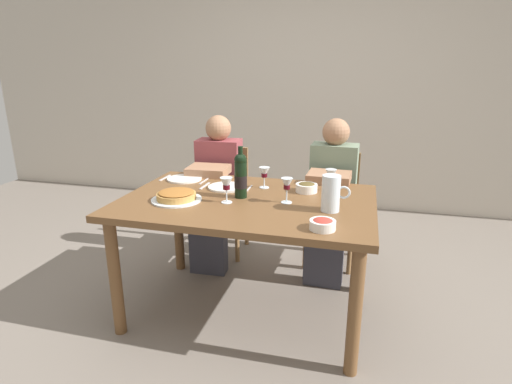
{
  "coord_description": "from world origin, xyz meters",
  "views": [
    {
      "loc": [
        0.65,
        -2.24,
        1.52
      ],
      "look_at": [
        0.07,
        -0.04,
        0.82
      ],
      "focal_mm": 28.74,
      "sensor_mm": 36.0,
      "label": 1
    }
  ],
  "objects_px": {
    "salad_bowl": "(323,224)",
    "wine_glass_right_diner": "(226,185)",
    "baked_tart": "(176,196)",
    "wine_glass_centre": "(264,173)",
    "wine_bottle": "(241,176)",
    "olive_bowl": "(307,187)",
    "dining_table": "(247,213)",
    "chair_right": "(334,200)",
    "diner_left": "(216,187)",
    "wine_glass_left_diner": "(287,185)",
    "water_pitcher": "(331,195)",
    "diner_right": "(331,194)",
    "dinner_plate_right_setting": "(184,179)",
    "chair_left": "(224,193)",
    "dinner_plate_left_setting": "(226,187)",
    "wine_glass_spare": "(331,176)"
  },
  "relations": [
    {
      "from": "salad_bowl",
      "to": "wine_glass_right_diner",
      "type": "relative_size",
      "value": 0.85
    },
    {
      "from": "baked_tart",
      "to": "wine_glass_centre",
      "type": "xyz_separation_m",
      "value": [
        0.44,
        0.39,
        0.07
      ]
    },
    {
      "from": "wine_bottle",
      "to": "wine_glass_right_diner",
      "type": "height_order",
      "value": "wine_bottle"
    },
    {
      "from": "wine_bottle",
      "to": "olive_bowl",
      "type": "distance_m",
      "value": 0.44
    },
    {
      "from": "dining_table",
      "to": "olive_bowl",
      "type": "xyz_separation_m",
      "value": [
        0.32,
        0.24,
        0.12
      ]
    },
    {
      "from": "wine_glass_right_diner",
      "to": "chair_right",
      "type": "bearing_deg",
      "value": 61.46
    },
    {
      "from": "dining_table",
      "to": "diner_left",
      "type": "distance_m",
      "value": 0.79
    },
    {
      "from": "baked_tart",
      "to": "wine_bottle",
      "type": "bearing_deg",
      "value": 24.05
    },
    {
      "from": "salad_bowl",
      "to": "wine_glass_left_diner",
      "type": "relative_size",
      "value": 0.87
    },
    {
      "from": "wine_bottle",
      "to": "wine_glass_centre",
      "type": "relative_size",
      "value": 2.27
    },
    {
      "from": "wine_glass_right_diner",
      "to": "salad_bowl",
      "type": "bearing_deg",
      "value": -24.89
    },
    {
      "from": "water_pitcher",
      "to": "diner_left",
      "type": "distance_m",
      "value": 1.22
    },
    {
      "from": "wine_glass_right_diner",
      "to": "diner_left",
      "type": "relative_size",
      "value": 0.13
    },
    {
      "from": "water_pitcher",
      "to": "salad_bowl",
      "type": "height_order",
      "value": "water_pitcher"
    },
    {
      "from": "wine_glass_right_diner",
      "to": "diner_right",
      "type": "height_order",
      "value": "diner_right"
    },
    {
      "from": "dinner_plate_right_setting",
      "to": "chair_left",
      "type": "bearing_deg",
      "value": 81.11
    },
    {
      "from": "olive_bowl",
      "to": "chair_right",
      "type": "distance_m",
      "value": 0.75
    },
    {
      "from": "dinner_plate_left_setting",
      "to": "diner_right",
      "type": "height_order",
      "value": "diner_right"
    },
    {
      "from": "dining_table",
      "to": "diner_right",
      "type": "distance_m",
      "value": 0.82
    },
    {
      "from": "baked_tart",
      "to": "wine_glass_right_diner",
      "type": "xyz_separation_m",
      "value": [
        0.3,
        0.04,
        0.08
      ]
    },
    {
      "from": "water_pitcher",
      "to": "diner_left",
      "type": "xyz_separation_m",
      "value": [
        -0.94,
        0.73,
        -0.23
      ]
    },
    {
      "from": "dinner_plate_left_setting",
      "to": "dinner_plate_right_setting",
      "type": "bearing_deg",
      "value": 161.29
    },
    {
      "from": "salad_bowl",
      "to": "wine_glass_right_diner",
      "type": "bearing_deg",
      "value": 155.11
    },
    {
      "from": "wine_glass_left_diner",
      "to": "chair_left",
      "type": "bearing_deg",
      "value": 127.9
    },
    {
      "from": "diner_right",
      "to": "wine_glass_right_diner",
      "type": "bearing_deg",
      "value": 57.44
    },
    {
      "from": "diner_left",
      "to": "diner_right",
      "type": "height_order",
      "value": "same"
    },
    {
      "from": "wine_glass_centre",
      "to": "baked_tart",
      "type": "bearing_deg",
      "value": -138.46
    },
    {
      "from": "diner_right",
      "to": "baked_tart",
      "type": "bearing_deg",
      "value": 46.46
    },
    {
      "from": "wine_glass_spare",
      "to": "chair_left",
      "type": "height_order",
      "value": "wine_glass_spare"
    },
    {
      "from": "olive_bowl",
      "to": "wine_glass_right_diner",
      "type": "xyz_separation_m",
      "value": [
        -0.42,
        -0.33,
        0.08
      ]
    },
    {
      "from": "wine_glass_left_diner",
      "to": "dinner_plate_right_setting",
      "type": "distance_m",
      "value": 0.85
    },
    {
      "from": "diner_left",
      "to": "dining_table",
      "type": "bearing_deg",
      "value": 121.22
    },
    {
      "from": "chair_left",
      "to": "dinner_plate_left_setting",
      "type": "bearing_deg",
      "value": 107.18
    },
    {
      "from": "wine_glass_left_diner",
      "to": "dinner_plate_right_setting",
      "type": "xyz_separation_m",
      "value": [
        -0.79,
        0.32,
        -0.1
      ]
    },
    {
      "from": "diner_right",
      "to": "dining_table",
      "type": "bearing_deg",
      "value": 59.24
    },
    {
      "from": "olive_bowl",
      "to": "water_pitcher",
      "type": "bearing_deg",
      "value": -61.21
    },
    {
      "from": "water_pitcher",
      "to": "olive_bowl",
      "type": "bearing_deg",
      "value": 118.79
    },
    {
      "from": "dinner_plate_left_setting",
      "to": "dinner_plate_right_setting",
      "type": "relative_size",
      "value": 0.98
    },
    {
      "from": "baked_tart",
      "to": "wine_glass_right_diner",
      "type": "relative_size",
      "value": 1.97
    },
    {
      "from": "dining_table",
      "to": "wine_glass_spare",
      "type": "xyz_separation_m",
      "value": [
        0.47,
        0.3,
        0.19
      ]
    },
    {
      "from": "olive_bowl",
      "to": "diner_left",
      "type": "xyz_separation_m",
      "value": [
        -0.77,
        0.41,
        -0.18
      ]
    },
    {
      "from": "baked_tart",
      "to": "dinner_plate_right_setting",
      "type": "distance_m",
      "value": 0.46
    },
    {
      "from": "water_pitcher",
      "to": "chair_left",
      "type": "xyz_separation_m",
      "value": [
        -0.95,
        0.97,
        -0.35
      ]
    },
    {
      "from": "diner_left",
      "to": "wine_glass_right_diner",
      "type": "bearing_deg",
      "value": 111.83
    },
    {
      "from": "baked_tart",
      "to": "wine_glass_centre",
      "type": "height_order",
      "value": "wine_glass_centre"
    },
    {
      "from": "wine_bottle",
      "to": "salad_bowl",
      "type": "relative_size",
      "value": 2.43
    },
    {
      "from": "wine_glass_centre",
      "to": "dinner_plate_left_setting",
      "type": "height_order",
      "value": "wine_glass_centre"
    },
    {
      "from": "wine_glass_spare",
      "to": "dinner_plate_left_setting",
      "type": "xyz_separation_m",
      "value": [
        -0.66,
        -0.11,
        -0.09
      ]
    },
    {
      "from": "dinner_plate_right_setting",
      "to": "olive_bowl",
      "type": "bearing_deg",
      "value": -4.67
    },
    {
      "from": "wine_glass_right_diner",
      "to": "wine_glass_spare",
      "type": "bearing_deg",
      "value": 34.77
    }
  ]
}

